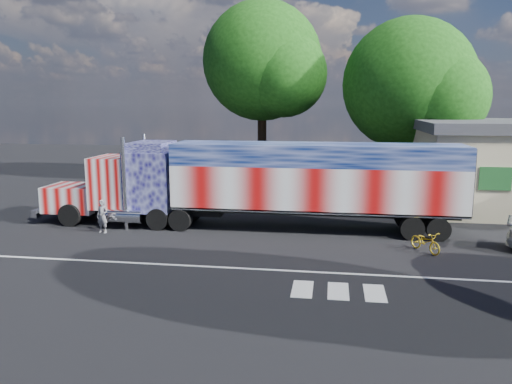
# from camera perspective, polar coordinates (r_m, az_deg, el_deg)

# --- Properties ---
(ground) EXTENTS (100.00, 100.00, 0.00)m
(ground) POSITION_cam_1_polar(r_m,az_deg,el_deg) (22.15, -1.19, -6.20)
(ground) COLOR black
(lane_markings) EXTENTS (30.00, 2.67, 0.01)m
(lane_markings) POSITION_cam_1_polar(r_m,az_deg,el_deg) (18.36, 2.09, -9.68)
(lane_markings) COLOR silver
(lane_markings) RESTS_ON ground
(semi_truck) EXTENTS (21.58, 3.41, 4.60)m
(semi_truck) POSITION_cam_1_polar(r_m,az_deg,el_deg) (24.86, 0.69, 1.20)
(semi_truck) COLOR black
(semi_truck) RESTS_ON ground
(coach_bus) EXTENTS (11.88, 2.77, 3.46)m
(coach_bus) POSITION_cam_1_polar(r_m,az_deg,el_deg) (32.27, -2.17, 2.22)
(coach_bus) COLOR silver
(coach_bus) RESTS_ON ground
(woman) EXTENTS (0.66, 0.50, 1.63)m
(woman) POSITION_cam_1_polar(r_m,az_deg,el_deg) (25.33, -17.16, -2.67)
(woman) COLOR slate
(woman) RESTS_ON ground
(bicycle) EXTENTS (1.42, 1.75, 0.89)m
(bicycle) POSITION_cam_1_polar(r_m,az_deg,el_deg) (22.39, 18.80, -5.39)
(bicycle) COLOR gold
(bicycle) RESTS_ON ground
(tree_ne_a) EXTENTS (9.74, 9.27, 12.16)m
(tree_ne_a) POSITION_cam_1_polar(r_m,az_deg,el_deg) (37.49, 17.34, 11.59)
(tree_ne_a) COLOR black
(tree_ne_a) RESTS_ON ground
(tree_n_mid) EXTENTS (9.72, 9.26, 14.09)m
(tree_n_mid) POSITION_cam_1_polar(r_m,az_deg,el_deg) (40.15, 0.93, 14.66)
(tree_n_mid) COLOR black
(tree_n_mid) RESTS_ON ground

